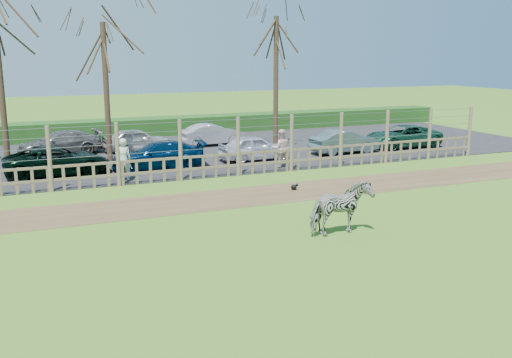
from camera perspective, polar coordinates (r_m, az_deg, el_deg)
name	(u,v)px	position (r m, az deg, el deg)	size (l,w,h in m)	color
ground	(258,238)	(16.16, 0.17, -5.87)	(120.00, 120.00, 0.00)	olive
dirt_strip	(208,200)	(20.21, -4.82, -2.14)	(34.00, 2.80, 0.01)	brown
asphalt	(147,155)	(29.68, -10.84, 2.40)	(44.00, 13.00, 0.04)	#232326
hedge	(122,128)	(36.41, -13.22, 4.97)	(46.00, 2.00, 1.10)	#1E4716
fence	(181,161)	(23.32, -7.53, 1.77)	(30.16, 0.16, 2.50)	brown
tree_mid	(105,58)	(27.91, -14.91, 11.60)	(4.80, 4.80, 6.83)	#3D2B1E
tree_right	(276,50)	(30.98, 2.02, 12.74)	(4.80, 4.80, 7.35)	#3D2B1E
zebra	(341,208)	(16.38, 8.48, -2.93)	(0.84, 1.83, 1.55)	gray
visitor_a	(123,159)	(23.60, -13.13, 1.92)	(0.63, 0.41, 1.72)	#B6D1B9
visitor_b	(281,148)	(25.69, 2.50, 3.07)	(0.84, 0.65, 1.72)	beige
crow	(294,187)	(21.69, 3.83, -0.81)	(0.29, 0.22, 0.24)	black
car_2	(57,161)	(25.48, -19.25, 1.71)	(1.99, 4.32, 1.20)	black
car_3	(159,155)	(25.85, -9.72, 2.37)	(1.68, 4.13, 1.20)	#041F41
car_4	(255,148)	(27.49, -0.13, 3.15)	(1.42, 3.52, 1.20)	silver
car_5	(344,142)	(29.78, 8.80, 3.72)	(1.27, 3.64, 1.20)	#4E666C
car_6	(402,136)	(32.33, 14.43, 4.16)	(1.99, 4.32, 1.20)	#194A33
car_9	(60,143)	(30.65, -19.00, 3.44)	(1.68, 4.13, 1.20)	#64605E
car_10	(137,140)	(30.71, -11.85, 3.87)	(1.42, 3.52, 1.20)	beige
car_11	(212,135)	(32.09, -4.38, 4.46)	(1.27, 3.64, 1.20)	#B7B1BF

